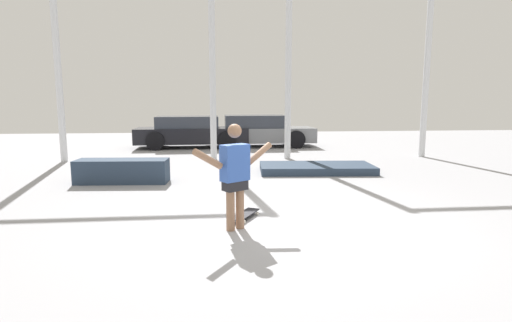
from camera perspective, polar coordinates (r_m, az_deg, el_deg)
ground_plane at (r=6.33m, az=4.64°, el=-8.40°), size 36.00×36.00×0.00m
skateboarder at (r=5.68m, az=-3.02°, el=-1.62°), size 1.18×0.84×1.53m
skateboard at (r=6.38m, az=-1.63°, el=-7.65°), size 0.54×0.75×0.08m
grind_box at (r=9.57m, az=-18.55°, el=-1.37°), size 2.08×0.77×0.53m
manual_pad at (r=10.60m, az=8.60°, el=-1.02°), size 3.03×1.57×0.20m
canopy_support_left at (r=12.98m, az=-16.85°, el=15.93°), size 4.77×0.20×6.04m
canopy_support_right at (r=13.56m, az=14.59°, el=15.69°), size 4.77×0.20×6.04m
parked_car_black at (r=16.18m, az=-9.28°, el=4.11°), size 4.42×1.93×1.25m
parked_car_grey at (r=16.37m, az=0.28°, el=4.30°), size 4.44×1.88×1.28m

